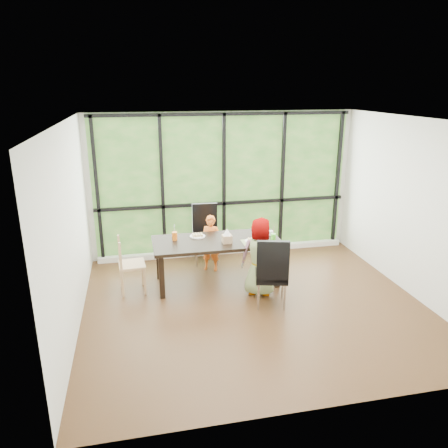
{
  "coord_description": "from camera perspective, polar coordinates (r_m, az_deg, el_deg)",
  "views": [
    {
      "loc": [
        -1.64,
        -5.57,
        3.14
      ],
      "look_at": [
        -0.3,
        0.78,
        1.05
      ],
      "focal_mm": 34.63,
      "sensor_mm": 36.0,
      "label": 1
    }
  ],
  "objects": [
    {
      "name": "plate_far",
      "position": [
        7.15,
        -3.51,
        -1.63
      ],
      "size": [
        0.25,
        0.25,
        0.02
      ],
      "primitive_type": "cylinder",
      "color": "white",
      "rests_on": "dining_table"
    },
    {
      "name": "straw_pink",
      "position": [
        6.93,
        6.55,
        -0.98
      ],
      "size": [
        0.01,
        0.04,
        0.2
      ],
      "primitive_type": "cylinder",
      "rotation": [
        0.14,
        0.0,
        0.0
      ],
      "color": "pink",
      "rests_on": "green_cup"
    },
    {
      "name": "orange_cup",
      "position": [
        7.02,
        -6.54,
        -1.59
      ],
      "size": [
        0.09,
        0.09,
        0.14
      ],
      "primitive_type": "cylinder",
      "color": "orange",
      "rests_on": "dining_table"
    },
    {
      "name": "crepe_rolls_far",
      "position": [
        7.15,
        -3.52,
        -1.43
      ],
      "size": [
        0.2,
        0.12,
        0.04
      ],
      "primitive_type": null,
      "color": "tan",
      "rests_on": "plate_far"
    },
    {
      "name": "chair_interior_leather",
      "position": [
        6.41,
        6.29,
        -6.19
      ],
      "size": [
        0.56,
        0.56,
        1.08
      ],
      "primitive_type": "cube",
      "rotation": [
        0.0,
        0.0,
        2.89
      ],
      "color": "black",
      "rests_on": "ground"
    },
    {
      "name": "white_mug",
      "position": [
        7.25,
        6.2,
        -1.19
      ],
      "size": [
        0.08,
        0.08,
        0.08
      ],
      "primitive_type": "cylinder",
      "color": "white",
      "rests_on": "dining_table"
    },
    {
      "name": "tissue_box",
      "position": [
        6.86,
        0.4,
        -1.98
      ],
      "size": [
        0.15,
        0.15,
        0.13
      ],
      "primitive_type": "cube",
      "color": "tan",
      "rests_on": "dining_table"
    },
    {
      "name": "ground",
      "position": [
        6.6,
        4.01,
        -10.58
      ],
      "size": [
        5.0,
        5.0,
        0.0
      ],
      "primitive_type": "plane",
      "color": "black",
      "rests_on": "ground"
    },
    {
      "name": "child_toddler",
      "position": [
        7.58,
        -1.76,
        -2.53
      ],
      "size": [
        0.43,
        0.37,
        1.0
      ],
      "primitive_type": "imported",
      "rotation": [
        0.0,
        0.0,
        -0.43
      ],
      "color": "#D85D1C",
      "rests_on": "ground"
    },
    {
      "name": "chair_end_beech",
      "position": [
        6.97,
        -12.06,
        -5.26
      ],
      "size": [
        0.43,
        0.45,
        0.9
      ],
      "primitive_type": "cube",
      "rotation": [
        0.0,
        0.0,
        1.64
      ],
      "color": "tan",
      "rests_on": "ground"
    },
    {
      "name": "child_older",
      "position": [
        6.7,
        5.0,
        -4.31
      ],
      "size": [
        0.7,
        0.58,
        1.24
      ],
      "primitive_type": "imported",
      "rotation": [
        0.0,
        0.0,
        2.78
      ],
      "color": "slate",
      "rests_on": "ground"
    },
    {
      "name": "tissue",
      "position": [
        6.82,
        0.4,
        -1.04
      ],
      "size": [
        0.12,
        0.12,
        0.11
      ],
      "primitive_type": "cone",
      "color": "white",
      "rests_on": "tissue_box"
    },
    {
      "name": "dining_table",
      "position": [
        7.12,
        -0.96,
        -4.99
      ],
      "size": [
        2.09,
        1.01,
        0.75
      ],
      "primitive_type": "cube",
      "rotation": [
        0.0,
        0.0,
        -0.04
      ],
      "color": "black",
      "rests_on": "ground"
    },
    {
      "name": "plate_near",
      "position": [
        6.94,
        3.74,
        -2.26
      ],
      "size": [
        0.24,
        0.24,
        0.01
      ],
      "primitive_type": "cylinder",
      "color": "white",
      "rests_on": "dining_table"
    },
    {
      "name": "foliage_backdrop",
      "position": [
        8.17,
        -0.06,
        5.2
      ],
      "size": [
        4.8,
        0.02,
        2.65
      ],
      "primitive_type": "cube",
      "color": "#25491B",
      "rests_on": "back_wall"
    },
    {
      "name": "window_sill",
      "position": [
        8.48,
        0.05,
        -3.53
      ],
      "size": [
        4.8,
        0.12,
        0.1
      ],
      "primitive_type": "cube",
      "color": "silver",
      "rests_on": "ground"
    },
    {
      "name": "back_wall",
      "position": [
        8.19,
        -0.09,
        5.23
      ],
      "size": [
        5.0,
        0.0,
        5.0
      ],
      "primitive_type": "plane",
      "rotation": [
        1.57,
        0.0,
        0.0
      ],
      "color": "silver",
      "rests_on": "ground"
    },
    {
      "name": "green_cup",
      "position": [
        6.96,
        6.52,
        -1.78
      ],
      "size": [
        0.08,
        0.08,
        0.13
      ],
      "primitive_type": "cylinder",
      "color": "#54DE32",
      "rests_on": "dining_table"
    },
    {
      "name": "placemat",
      "position": [
        6.91,
        4.19,
        -2.4
      ],
      "size": [
        0.43,
        0.31,
        0.01
      ],
      "primitive_type": "cube",
      "color": "tan",
      "rests_on": "dining_table"
    },
    {
      "name": "chair_window_leather",
      "position": [
        7.88,
        -2.4,
        -1.42
      ],
      "size": [
        0.49,
        0.49,
        1.08
      ],
      "primitive_type": "cube",
      "rotation": [
        0.0,
        0.0,
        -0.07
      ],
      "color": "black",
      "rests_on": "ground"
    },
    {
      "name": "straw_white",
      "position": [
        6.98,
        -6.57,
        -0.75
      ],
      "size": [
        0.01,
        0.04,
        0.2
      ],
      "primitive_type": "cylinder",
      "rotation": [
        0.14,
        0.0,
        0.0
      ],
      "color": "white",
      "rests_on": "orange_cup"
    },
    {
      "name": "window_mullions",
      "position": [
        8.13,
        -0.0,
        5.14
      ],
      "size": [
        4.8,
        0.06,
        2.65
      ],
      "primitive_type": null,
      "color": "black",
      "rests_on": "back_wall"
    },
    {
      "name": "crepe_rolls_near",
      "position": [
        6.93,
        3.74,
        -2.07
      ],
      "size": [
        0.15,
        0.12,
        0.04
      ],
      "primitive_type": null,
      "color": "tan",
      "rests_on": "plate_near"
    }
  ]
}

